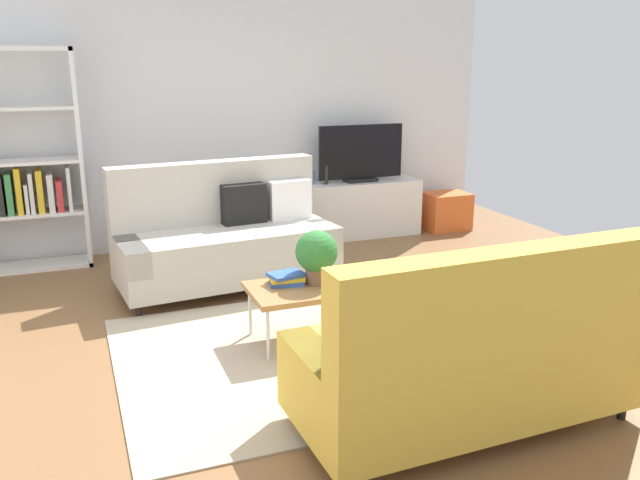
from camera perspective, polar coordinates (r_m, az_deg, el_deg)
ground_plane at (r=4.98m, az=-1.93°, el=-8.21°), size 7.68×7.68×0.00m
wall_far at (r=7.29m, az=-9.42°, el=10.94°), size 6.40×0.12×2.90m
area_rug at (r=4.75m, az=0.70°, el=-9.36°), size 2.90×2.20×0.01m
couch_beige at (r=5.97m, az=-8.11°, el=0.23°), size 1.97×1.02×1.10m
couch_green at (r=3.73m, az=12.72°, el=-9.57°), size 1.92×0.89×1.10m
coffee_table at (r=4.79m, az=0.39°, el=-4.12°), size 1.10×0.56×0.42m
tv_console at (r=7.63m, az=3.40°, el=2.73°), size 1.40×0.44×0.64m
tv at (r=7.50m, az=3.54°, el=7.41°), size 1.00×0.20×0.64m
bookshelf at (r=6.89m, az=-24.40°, el=5.36°), size 1.10×0.36×2.10m
storage_trunk at (r=8.08m, az=10.82°, el=2.47°), size 0.52×0.40×0.44m
potted_plant at (r=4.73m, az=-0.30°, el=-1.19°), size 0.31×0.31×0.39m
table_book_0 at (r=4.78m, az=-2.92°, el=-3.62°), size 0.28×0.23×0.03m
table_book_1 at (r=4.77m, az=-2.92°, el=-3.29°), size 0.26×0.20×0.02m
table_book_2 at (r=4.77m, az=-2.93°, el=-3.00°), size 0.27×0.22×0.03m
vase_0 at (r=7.38m, az=-0.83°, el=5.44°), size 0.09×0.09×0.15m
bottle_0 at (r=7.35m, az=0.53°, el=5.64°), size 0.04×0.04×0.21m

